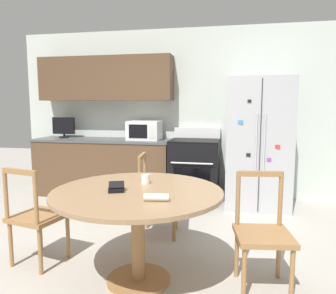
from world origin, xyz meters
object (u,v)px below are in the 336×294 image
at_px(dining_chair_right, 263,234).
at_px(microwave, 144,130).
at_px(oven_range, 195,170).
at_px(dining_chair_far, 157,196).
at_px(countertop_tv, 64,127).
at_px(wallet, 116,188).
at_px(refrigerator, 258,143).
at_px(dining_chair_left, 36,217).
at_px(candle_glass, 146,180).

bearing_deg(dining_chair_right, microwave, -63.74).
relative_size(oven_range, dining_chair_far, 1.20).
bearing_deg(countertop_tv, microwave, -1.96).
distance_m(microwave, wallet, 2.53).
bearing_deg(dining_chair_right, countertop_tv, -46.76).
xyz_separation_m(refrigerator, oven_range, (-0.90, 0.07, -0.43)).
relative_size(oven_range, wallet, 6.71).
bearing_deg(dining_chair_far, oven_range, 163.51).
xyz_separation_m(dining_chair_left, wallet, (0.83, -0.17, 0.36)).
bearing_deg(wallet, dining_chair_left, 168.18).
bearing_deg(oven_range, microwave, 176.45).
distance_m(refrigerator, candle_glass, 2.32).
height_order(refrigerator, dining_chair_right, refrigerator).
relative_size(countertop_tv, dining_chair_far, 0.41).
distance_m(microwave, dining_chair_far, 1.64).
bearing_deg(dining_chair_right, oven_range, -78.76).
xyz_separation_m(dining_chair_right, wallet, (-1.13, -0.18, 0.36)).
bearing_deg(countertop_tv, candle_glass, -48.11).
xyz_separation_m(refrigerator, candle_glass, (-1.06, -2.06, -0.10)).
xyz_separation_m(microwave, dining_chair_right, (1.59, -2.29, -0.61)).
relative_size(microwave, candle_glass, 6.18).
distance_m(countertop_tv, dining_chair_far, 2.50).
bearing_deg(dining_chair_far, countertop_tv, -133.78).
height_order(dining_chair_right, wallet, dining_chair_right).
distance_m(dining_chair_far, wallet, 1.11).
distance_m(refrigerator, dining_chair_left, 3.03).
xyz_separation_m(dining_chair_far, candle_glass, (0.09, -0.76, 0.36)).
bearing_deg(dining_chair_left, wallet, 0.42).
relative_size(oven_range, dining_chair_right, 1.20).
relative_size(countertop_tv, candle_glass, 4.76).
height_order(dining_chair_right, candle_glass, dining_chair_right).
height_order(microwave, candle_glass, microwave).
relative_size(dining_chair_far, wallet, 5.61).
xyz_separation_m(dining_chair_right, candle_glass, (-0.97, 0.11, 0.36)).
height_order(dining_chair_left, candle_glass, dining_chair_left).
xyz_separation_m(dining_chair_left, dining_chair_right, (1.96, 0.01, 0.00)).
height_order(microwave, dining_chair_right, microwave).
height_order(candle_glass, wallet, candle_glass).
xyz_separation_m(countertop_tv, candle_glass, (2.00, -2.23, -0.28)).
bearing_deg(countertop_tv, dining_chair_right, -38.16).
bearing_deg(candle_glass, countertop_tv, 131.89).
bearing_deg(oven_range, wallet, -97.61).
height_order(refrigerator, dining_chair_left, refrigerator).
relative_size(candle_glass, wallet, 0.49).
xyz_separation_m(oven_range, countertop_tv, (-2.16, 0.10, 0.61)).
distance_m(refrigerator, oven_range, 1.00).
distance_m(countertop_tv, candle_glass, 3.01).
relative_size(countertop_tv, dining_chair_right, 0.41).
height_order(refrigerator, dining_chair_far, refrigerator).
relative_size(dining_chair_right, dining_chair_far, 1.00).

